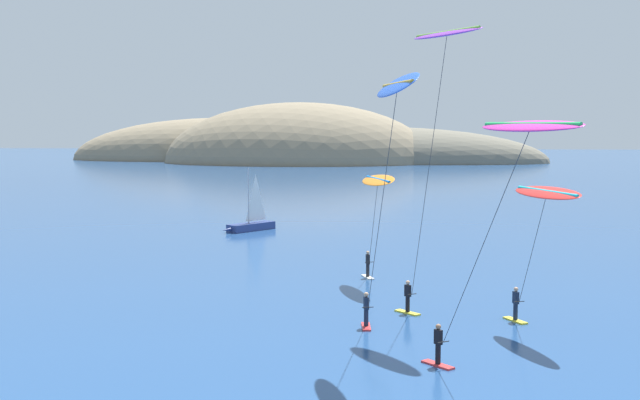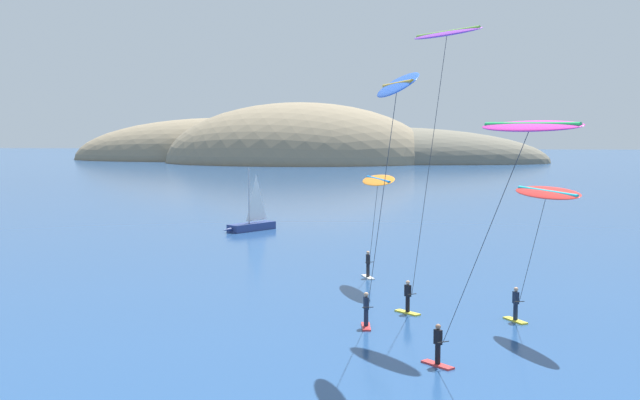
% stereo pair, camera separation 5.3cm
% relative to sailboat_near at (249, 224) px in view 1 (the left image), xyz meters
% --- Properties ---
extents(headland_island, '(126.90, 48.58, 30.46)m').
position_rel_sailboat_near_xyz_m(headland_island, '(-11.01, 135.10, -0.64)').
color(headland_island, '#84755B').
rests_on(headland_island, ground).
extents(sailboat_near, '(4.47, 5.24, 5.70)m').
position_rel_sailboat_near_xyz_m(sailboat_near, '(0.00, 0.00, 0.00)').
color(sailboat_near, navy).
rests_on(sailboat_near, ground).
extents(kitesurfer_magenta, '(5.10, 7.28, 9.86)m').
position_rel_sailboat_near_xyz_m(kitesurfer_magenta, '(16.67, -43.77, 8.08)').
color(kitesurfer_magenta, red).
rests_on(kitesurfer_magenta, ground).
extents(kitesurfer_orange, '(2.83, 5.62, 6.69)m').
position_rel_sailboat_near_xyz_m(kitesurfer_orange, '(11.73, -23.58, 5.26)').
color(kitesurfer_orange, silver).
rests_on(kitesurfer_orange, ground).
extents(kitesurfer_blue, '(2.75, 8.16, 11.78)m').
position_rel_sailboat_near_xyz_m(kitesurfer_blue, '(12.48, -38.72, 9.67)').
color(kitesurfer_blue, red).
rests_on(kitesurfer_blue, ground).
extents(kitesurfer_purple, '(4.22, 5.32, 14.17)m').
position_rel_sailboat_near_xyz_m(kitesurfer_purple, '(14.84, -33.14, 12.07)').
color(kitesurfer_purple, yellow).
rests_on(kitesurfer_purple, ground).
extents(kitesurfer_red, '(2.97, 5.89, 6.87)m').
position_rel_sailboat_near_xyz_m(kitesurfer_red, '(19.39, -34.54, 5.43)').
color(kitesurfer_red, yellow).
rests_on(kitesurfer_red, ground).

